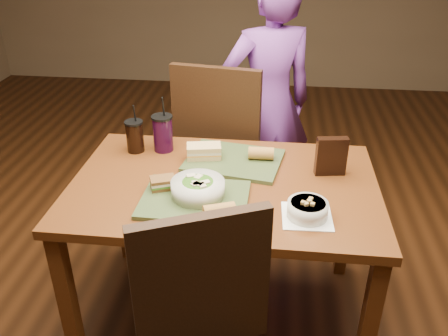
{
  "coord_description": "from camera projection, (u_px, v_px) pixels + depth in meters",
  "views": [
    {
      "loc": [
        0.2,
        -1.72,
        1.77
      ],
      "look_at": [
        0.0,
        0.0,
        0.82
      ],
      "focal_mm": 38.0,
      "sensor_mm": 36.0,
      "label": 1
    }
  ],
  "objects": [
    {
      "name": "baguette_near",
      "position": [
        219.0,
        211.0,
        1.74
      ],
      "size": [
        0.13,
        0.1,
        0.06
      ],
      "primitive_type": "cylinder",
      "rotation": [
        0.0,
        1.57,
        0.36
      ],
      "color": "#AD7533",
      "rests_on": "tray_near"
    },
    {
      "name": "chip_bag",
      "position": [
        331.0,
        156.0,
        2.04
      ],
      "size": [
        0.14,
        0.06,
        0.17
      ],
      "primitive_type": "cube",
      "rotation": [
        0.0,
        0.0,
        0.16
      ],
      "color": "black",
      "rests_on": "dining_table"
    },
    {
      "name": "soup_bowl",
      "position": [
        308.0,
        209.0,
        1.77
      ],
      "size": [
        0.19,
        0.19,
        0.08
      ],
      "color": "white",
      "rests_on": "dining_table"
    },
    {
      "name": "sandwich_far",
      "position": [
        204.0,
        151.0,
        2.16
      ],
      "size": [
        0.17,
        0.11,
        0.06
      ],
      "color": "tan",
      "rests_on": "tray_far"
    },
    {
      "name": "tray_near",
      "position": [
        195.0,
        199.0,
        1.88
      ],
      "size": [
        0.43,
        0.33,
        0.02
      ],
      "primitive_type": "cube",
      "rotation": [
        0.0,
        0.0,
        -0.02
      ],
      "color": "#384725",
      "rests_on": "dining_table"
    },
    {
      "name": "cup_berry",
      "position": [
        163.0,
        133.0,
        2.24
      ],
      "size": [
        0.1,
        0.1,
        0.27
      ],
      "color": "black",
      "rests_on": "dining_table"
    },
    {
      "name": "cup_cola",
      "position": [
        135.0,
        136.0,
        2.24
      ],
      "size": [
        0.09,
        0.09,
        0.24
      ],
      "color": "black",
      "rests_on": "dining_table"
    },
    {
      "name": "ground",
      "position": [
        224.0,
        311.0,
        2.37
      ],
      "size": [
        6.0,
        6.0,
        0.0
      ],
      "primitive_type": "plane",
      "color": "#381C0B",
      "rests_on": "ground"
    },
    {
      "name": "salad_bowl",
      "position": [
        198.0,
        187.0,
        1.87
      ],
      "size": [
        0.21,
        0.21,
        0.07
      ],
      "color": "silver",
      "rests_on": "tray_near"
    },
    {
      "name": "sandwich_near",
      "position": [
        163.0,
        183.0,
        1.93
      ],
      "size": [
        0.12,
        0.1,
        0.05
      ],
      "color": "#593819",
      "rests_on": "tray_near"
    },
    {
      "name": "dining_table",
      "position": [
        224.0,
        200.0,
        2.06
      ],
      "size": [
        1.3,
        0.85,
        0.75
      ],
      "color": "#5A2E12",
      "rests_on": "ground"
    },
    {
      "name": "baguette_far",
      "position": [
        261.0,
        153.0,
        2.15
      ],
      "size": [
        0.12,
        0.06,
        0.06
      ],
      "primitive_type": "cylinder",
      "rotation": [
        0.0,
        1.57,
        0.02
      ],
      "color": "#AD7533",
      "rests_on": "tray_far"
    },
    {
      "name": "diner",
      "position": [
        268.0,
        105.0,
        2.79
      ],
      "size": [
        0.65,
        0.54,
        1.51
      ],
      "primitive_type": "imported",
      "rotation": [
        0.0,
        0.0,
        3.51
      ],
      "color": "#70338C",
      "rests_on": "ground"
    },
    {
      "name": "chair_far",
      "position": [
        219.0,
        145.0,
        2.67
      ],
      "size": [
        0.54,
        0.54,
        1.09
      ],
      "color": "black",
      "rests_on": "ground"
    },
    {
      "name": "tray_far",
      "position": [
        234.0,
        160.0,
        2.17
      ],
      "size": [
        0.47,
        0.39,
        0.02
      ],
      "primitive_type": "cube",
      "rotation": [
        0.0,
        0.0,
        -0.17
      ],
      "color": "#384725",
      "rests_on": "dining_table"
    }
  ]
}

